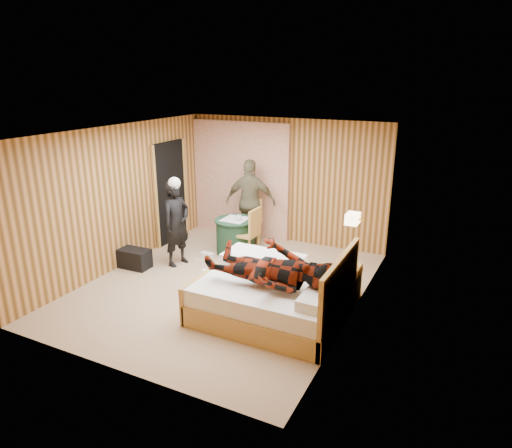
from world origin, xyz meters
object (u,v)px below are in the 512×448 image
at_px(duffel_bag, 133,258).
at_px(woman_standing, 177,224).
at_px(round_table, 235,236).
at_px(man_at_table, 251,202).
at_px(man_on_bed, 270,259).
at_px(chair_far, 250,218).
at_px(wall_lamp, 353,219).
at_px(bed, 274,296).
at_px(chair_near, 250,229).
at_px(nightstand, 344,283).

distance_m(duffel_bag, woman_standing, 0.99).
relative_size(round_table, man_at_table, 0.45).
relative_size(woman_standing, man_on_bed, 0.87).
relative_size(chair_far, man_on_bed, 0.53).
relative_size(wall_lamp, round_table, 0.33).
height_order(bed, woman_standing, woman_standing).
xyz_separation_m(chair_near, duffel_bag, (-1.66, -1.32, -0.39)).
xyz_separation_m(nightstand, man_on_bed, (-0.73, -1.14, 0.69)).
xyz_separation_m(woman_standing, man_on_bed, (2.37, -1.19, 0.21)).
relative_size(chair_far, woman_standing, 0.60).
xyz_separation_m(nightstand, chair_far, (-2.42, 1.60, 0.25)).
xyz_separation_m(duffel_bag, woman_standing, (0.63, 0.49, 0.60)).
distance_m(round_table, chair_near, 0.42).
bearing_deg(bed, duffel_bag, 170.91).
height_order(wall_lamp, duffel_bag, wall_lamp).
relative_size(chair_far, man_at_table, 0.54).
relative_size(duffel_bag, man_at_table, 0.35).
xyz_separation_m(chair_near, man_on_bed, (1.34, -2.02, 0.42)).
bearing_deg(man_at_table, chair_far, 81.85).
distance_m(man_at_table, man_on_bed, 3.25).
height_order(round_table, chair_far, chair_far).
bearing_deg(man_on_bed, nightstand, 57.33).
relative_size(nightstand, man_on_bed, 0.32).
height_order(round_table, woman_standing, woman_standing).
bearing_deg(duffel_bag, man_on_bed, -15.08).
xyz_separation_m(nightstand, chair_near, (-2.07, 0.89, 0.28)).
relative_size(woman_standing, man_at_table, 0.89).
xyz_separation_m(round_table, chair_near, (0.35, -0.09, 0.21)).
xyz_separation_m(nightstand, round_table, (-2.42, 0.98, 0.06)).
relative_size(round_table, duffel_bag, 1.29).
bearing_deg(bed, chair_near, 126.14).
bearing_deg(chair_near, duffel_bag, -50.52).
height_order(wall_lamp, man_on_bed, man_on_bed).
xyz_separation_m(round_table, duffel_bag, (-1.31, -1.41, -0.18)).
bearing_deg(man_on_bed, duffel_bag, 166.79).
relative_size(round_table, chair_near, 0.80).
bearing_deg(man_on_bed, man_at_table, 121.43).
bearing_deg(woman_standing, nightstand, -78.41).
xyz_separation_m(wall_lamp, man_at_table, (-2.47, 1.55, -0.44)).
bearing_deg(woman_standing, bed, -99.75).
bearing_deg(man_at_table, round_table, 75.72).
relative_size(nightstand, duffel_bag, 0.95).
height_order(chair_near, man_at_table, man_at_table).
relative_size(bed, round_table, 2.60).
relative_size(wall_lamp, woman_standing, 0.17).
bearing_deg(duffel_bag, chair_far, 55.38).
xyz_separation_m(chair_far, chair_near, (0.35, -0.72, 0.02)).
xyz_separation_m(wall_lamp, duffel_bag, (-3.77, -0.51, -1.13)).
bearing_deg(chair_far, nightstand, -31.50).
relative_size(wall_lamp, bed, 0.13).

